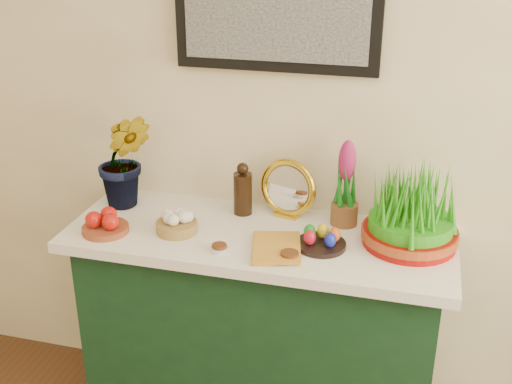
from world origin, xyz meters
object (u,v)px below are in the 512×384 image
hyacinth_green (123,145)px  book (252,247)px  wheatgrass_sabzeh (412,213)px  sideboard (259,337)px  mirror (288,189)px

hyacinth_green → book: hyacinth_green is taller
book → wheatgrass_sabzeh: wheatgrass_sabzeh is taller
book → hyacinth_green: bearing=144.9°
wheatgrass_sabzeh → hyacinth_green: bearing=177.6°
sideboard → hyacinth_green: hyacinth_green is taller
wheatgrass_sabzeh → mirror: bearing=165.4°
sideboard → book: (0.01, -0.14, 0.48)m
hyacinth_green → wheatgrass_sabzeh: (1.09, -0.05, -0.13)m
mirror → wheatgrass_sabzeh: (0.46, -0.12, 0.01)m
wheatgrass_sabzeh → book: bearing=-160.0°
book → mirror: bearing=66.8°
mirror → wheatgrass_sabzeh: 0.48m
hyacinth_green → mirror: hyacinth_green is taller
sideboard → mirror: bearing=68.1°
hyacinth_green → wheatgrass_sabzeh: hyacinth_green is taller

